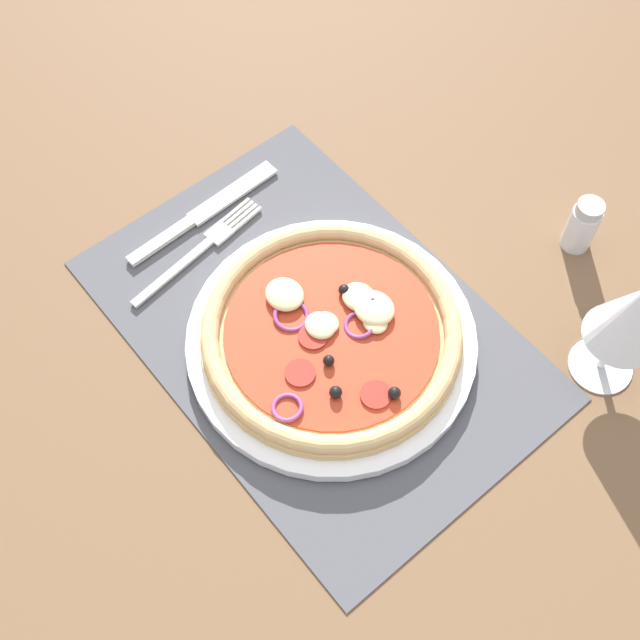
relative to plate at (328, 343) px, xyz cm
name	(u,v)px	position (x,y,z in cm)	size (l,w,h in cm)	color
ground_plane	(315,334)	(-2.55, 0.39, -2.31)	(190.00, 140.00, 2.40)	brown
placemat	(315,328)	(-2.55, 0.39, -0.91)	(46.84, 31.53, 0.40)	#4C4C51
plate	(328,343)	(0.00, 0.00, 0.00)	(29.17, 29.17, 1.41)	white
pizza	(329,333)	(-0.03, 0.06, 1.80)	(26.09, 26.09, 2.60)	tan
fork	(203,247)	(-17.93, -2.68, -0.49)	(4.07, 18.03, 0.44)	silver
knife	(205,212)	(-21.66, 0.19, -0.45)	(2.53, 20.05, 0.62)	silver
wine_glass	(634,315)	(18.96, 19.65, 9.09)	(7.20, 7.20, 14.90)	silver
pepper_shaker	(582,225)	(7.18, 29.12, 2.15)	(3.20, 3.20, 6.70)	silver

